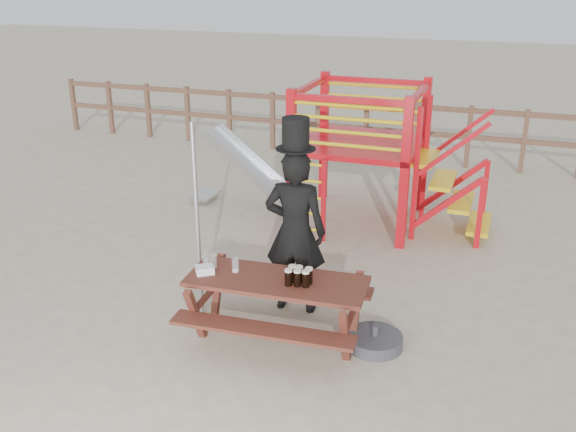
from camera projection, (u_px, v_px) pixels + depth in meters
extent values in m
plane|color=#C3B697|center=(256.00, 336.00, 6.75)|extent=(60.00, 60.00, 0.00)
cube|color=brown|center=(392.00, 105.00, 12.48)|extent=(15.00, 0.06, 0.10)
cube|color=brown|center=(391.00, 131.00, 12.67)|extent=(15.00, 0.06, 0.10)
cube|color=brown|center=(74.00, 105.00, 15.03)|extent=(0.09, 0.09, 1.20)
cube|color=brown|center=(110.00, 108.00, 14.71)|extent=(0.09, 0.09, 1.20)
cube|color=brown|center=(148.00, 111.00, 14.40)|extent=(0.09, 0.09, 1.20)
cube|color=brown|center=(188.00, 114.00, 14.08)|extent=(0.09, 0.09, 1.20)
cube|color=brown|center=(229.00, 117.00, 13.77)|extent=(0.09, 0.09, 1.20)
cube|color=brown|center=(273.00, 121.00, 13.45)|extent=(0.09, 0.09, 1.20)
cube|color=brown|center=(318.00, 125.00, 13.14)|extent=(0.09, 0.09, 1.20)
cube|color=brown|center=(366.00, 129.00, 12.83)|extent=(0.09, 0.09, 1.20)
cube|color=brown|center=(416.00, 133.00, 12.51)|extent=(0.09, 0.09, 1.20)
cube|color=brown|center=(469.00, 137.00, 12.20)|extent=(0.09, 0.09, 1.20)
cube|color=brown|center=(524.00, 142.00, 11.88)|extent=(0.09, 0.09, 1.20)
cube|color=red|center=(291.00, 163.00, 9.01)|extent=(0.12, 0.12, 2.10)
cube|color=red|center=(405.00, 175.00, 8.51)|extent=(0.12, 0.12, 2.10)
cube|color=red|center=(324.00, 137.00, 10.41)|extent=(0.12, 0.12, 2.10)
cube|color=red|center=(423.00, 145.00, 9.91)|extent=(0.12, 0.12, 2.10)
cube|color=red|center=(361.00, 144.00, 9.41)|extent=(1.72, 1.72, 0.08)
cube|color=red|center=(349.00, 100.00, 8.41)|extent=(1.60, 0.08, 0.08)
cube|color=red|center=(375.00, 81.00, 9.82)|extent=(1.60, 0.08, 0.08)
cube|color=red|center=(310.00, 86.00, 9.37)|extent=(0.08, 1.60, 0.08)
cube|color=red|center=(420.00, 93.00, 8.86)|extent=(0.08, 1.60, 0.08)
cylinder|color=yellow|center=(347.00, 146.00, 8.64)|extent=(1.50, 0.05, 0.05)
cylinder|color=yellow|center=(373.00, 120.00, 10.04)|extent=(1.50, 0.05, 0.05)
cylinder|color=yellow|center=(348.00, 133.00, 8.57)|extent=(1.50, 0.05, 0.05)
cylinder|color=yellow|center=(374.00, 109.00, 9.98)|extent=(1.50, 0.05, 0.05)
cylinder|color=yellow|center=(348.00, 119.00, 8.51)|extent=(1.50, 0.05, 0.05)
cylinder|color=yellow|center=(374.00, 98.00, 9.91)|extent=(1.50, 0.05, 0.05)
cylinder|color=yellow|center=(349.00, 106.00, 8.44)|extent=(1.50, 0.05, 0.05)
cylinder|color=yellow|center=(375.00, 86.00, 9.85)|extent=(1.50, 0.05, 0.05)
cube|color=red|center=(299.00, 198.00, 8.99)|extent=(0.06, 0.06, 1.20)
cube|color=red|center=(324.00, 201.00, 8.88)|extent=(0.06, 0.06, 1.20)
cylinder|color=yellow|center=(311.00, 229.00, 9.10)|extent=(0.36, 0.04, 0.04)
cylinder|color=yellow|center=(311.00, 214.00, 9.01)|extent=(0.36, 0.04, 0.04)
cylinder|color=yellow|center=(311.00, 198.00, 8.92)|extent=(0.36, 0.04, 0.04)
cylinder|color=yellow|center=(311.00, 181.00, 8.84)|extent=(0.36, 0.04, 0.04)
cylinder|color=yellow|center=(312.00, 165.00, 8.75)|extent=(0.36, 0.04, 0.04)
cube|color=yellow|center=(425.00, 158.00, 9.15)|extent=(0.30, 0.90, 0.06)
cube|color=yellow|center=(443.00, 180.00, 9.17)|extent=(0.30, 0.90, 0.06)
cube|color=yellow|center=(461.00, 202.00, 9.19)|extent=(0.30, 0.90, 0.06)
cube|color=yellow|center=(479.00, 224.00, 9.22)|extent=(0.30, 0.90, 0.06)
cube|color=red|center=(447.00, 203.00, 8.81)|extent=(0.95, 0.08, 0.86)
cube|color=red|center=(454.00, 184.00, 9.60)|extent=(0.95, 0.08, 0.86)
cube|color=#B7BABE|center=(255.00, 170.00, 10.15)|extent=(1.53, 0.55, 1.21)
cube|color=#B7BABE|center=(248.00, 173.00, 9.90)|extent=(1.58, 0.04, 1.28)
cube|color=#B7BABE|center=(261.00, 163.00, 10.38)|extent=(1.58, 0.04, 1.28)
cube|color=#B7BABE|center=(205.00, 195.00, 10.63)|extent=(0.35, 0.55, 0.05)
cube|color=maroon|center=(277.00, 281.00, 6.45)|extent=(1.86, 0.80, 0.05)
cube|color=maroon|center=(262.00, 330.00, 6.10)|extent=(1.83, 0.38, 0.04)
cube|color=maroon|center=(290.00, 283.00, 7.00)|extent=(1.83, 0.38, 0.04)
cube|color=maroon|center=(207.00, 302.00, 6.78)|extent=(0.15, 1.09, 0.65)
cube|color=maroon|center=(351.00, 323.00, 6.38)|extent=(0.15, 1.09, 0.65)
imported|color=black|center=(295.00, 232.00, 6.99)|extent=(0.72, 0.51, 1.87)
cube|color=#0A7830|center=(299.00, 208.00, 7.05)|extent=(0.08, 0.03, 0.44)
cylinder|color=black|center=(296.00, 149.00, 6.65)|extent=(0.42, 0.42, 0.01)
cylinder|color=black|center=(296.00, 133.00, 6.59)|extent=(0.29, 0.29, 0.32)
cube|color=white|center=(299.00, 119.00, 6.68)|extent=(0.15, 0.02, 0.04)
cylinder|color=#B2B2B7|center=(197.00, 223.00, 6.82)|extent=(0.05, 0.05, 2.18)
cylinder|color=#3B3B41|center=(375.00, 341.00, 6.55)|extent=(0.57, 0.57, 0.13)
cylinder|color=#3B3B41|center=(375.00, 331.00, 6.51)|extent=(0.07, 0.07, 0.11)
cube|color=white|center=(205.00, 270.00, 6.55)|extent=(0.23, 0.22, 0.08)
cylinder|color=black|center=(288.00, 278.00, 6.30)|extent=(0.07, 0.07, 0.15)
cylinder|color=beige|center=(288.00, 270.00, 6.27)|extent=(0.08, 0.08, 0.02)
cylinder|color=black|center=(297.00, 279.00, 6.28)|extent=(0.07, 0.07, 0.15)
cylinder|color=beige|center=(297.00, 271.00, 6.25)|extent=(0.08, 0.08, 0.02)
cylinder|color=black|center=(306.00, 280.00, 6.27)|extent=(0.07, 0.07, 0.15)
cylinder|color=beige|center=(306.00, 272.00, 6.24)|extent=(0.08, 0.08, 0.02)
cylinder|color=black|center=(292.00, 274.00, 6.38)|extent=(0.07, 0.07, 0.15)
cylinder|color=beige|center=(292.00, 266.00, 6.35)|extent=(0.08, 0.08, 0.02)
cylinder|color=black|center=(299.00, 275.00, 6.37)|extent=(0.07, 0.07, 0.15)
cylinder|color=beige|center=(299.00, 267.00, 6.33)|extent=(0.08, 0.08, 0.02)
cylinder|color=black|center=(309.00, 277.00, 6.33)|extent=(0.07, 0.07, 0.15)
cylinder|color=beige|center=(309.00, 269.00, 6.30)|extent=(0.08, 0.08, 0.02)
cylinder|color=silver|center=(206.00, 262.00, 6.64)|extent=(0.07, 0.07, 0.15)
cylinder|color=beige|center=(207.00, 268.00, 6.66)|extent=(0.07, 0.07, 0.02)
cylinder|color=silver|center=(213.00, 261.00, 6.66)|extent=(0.07, 0.07, 0.15)
cylinder|color=beige|center=(213.00, 267.00, 6.69)|extent=(0.07, 0.07, 0.02)
cylinder|color=silver|center=(235.00, 265.00, 6.58)|extent=(0.07, 0.07, 0.15)
cylinder|color=beige|center=(236.00, 271.00, 6.60)|extent=(0.07, 0.07, 0.02)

